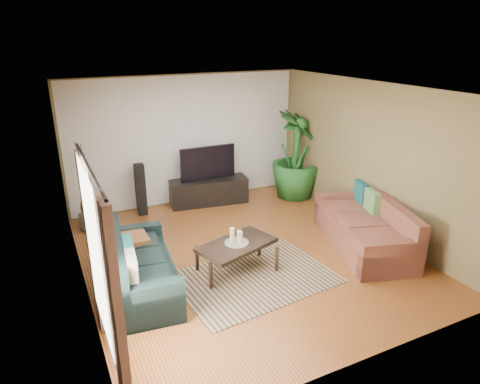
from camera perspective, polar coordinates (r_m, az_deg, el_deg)
floor at (r=7.17m, az=0.71°, el=-8.39°), size 5.50×5.50×0.00m
ceiling at (r=6.33m, az=0.81°, el=13.55°), size 5.50×5.50×0.00m
wall_back at (r=9.07m, az=-7.10°, el=6.86°), size 5.00×0.00×5.00m
wall_front at (r=4.54m, az=16.65°, el=-8.21°), size 5.00×0.00×5.00m
wall_left at (r=6.01m, az=-21.11°, el=-1.57°), size 0.00×5.50×5.50m
wall_right at (r=8.02m, az=17.00°, el=4.29°), size 0.00×5.50×5.50m
backwall_panel at (r=9.06m, az=-7.08°, el=6.85°), size 4.90×0.00×4.90m
window_pane at (r=4.52m, az=-18.82°, el=-7.85°), size 0.00×1.80×1.80m
curtain_near at (r=4.02m, az=-16.10°, el=-15.61°), size 0.08×0.35×2.20m
curtain_far at (r=5.31m, az=-19.13°, el=-6.58°), size 0.08×0.35×2.20m
curtain_rod at (r=4.20m, az=-19.53°, el=3.18°), size 0.03×1.90×0.03m
sofa_left at (r=6.26m, az=-12.92°, el=-9.14°), size 1.06×2.04×0.85m
sofa_right at (r=7.55m, az=16.17°, el=-4.11°), size 1.59×2.39×0.85m
area_rug at (r=6.56m, az=1.96°, el=-11.33°), size 2.43×1.83×0.01m
coffee_table at (r=6.62m, az=-0.43°, el=-8.68°), size 1.31×0.97×0.48m
candle_tray at (r=6.50m, az=-0.44°, el=-6.77°), size 0.36×0.36×0.02m
candle_tall at (r=6.44m, az=-1.04°, el=-5.78°), size 0.07×0.07×0.23m
candle_mid at (r=6.44m, az=0.04°, el=-6.07°), size 0.07×0.07×0.18m
candle_short at (r=6.54m, az=-0.11°, el=-5.79°), size 0.07×0.07×0.15m
tv_stand at (r=9.18m, az=-4.18°, el=0.09°), size 1.69×0.72×0.55m
television at (r=9.00m, az=-4.33°, el=3.89°), size 1.20×0.07×0.71m
speaker_left at (r=8.75m, az=-13.11°, el=0.31°), size 0.20×0.22×1.05m
speaker_right at (r=9.34m, az=-1.85°, el=2.25°), size 0.21×0.23×1.08m
potted_plant at (r=9.44m, az=7.46°, el=4.88°), size 1.50×1.50×1.91m
plant_pot at (r=9.69m, az=7.24°, el=0.23°), size 0.35×0.35×0.27m
pedestal at (r=8.49m, az=-19.33°, el=-3.69°), size 0.38×0.38×0.31m
vase at (r=8.37m, az=-19.57°, el=-1.84°), size 0.28×0.28×0.40m
side_table at (r=6.83m, az=-14.46°, el=-7.90°), size 0.55×0.55×0.58m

